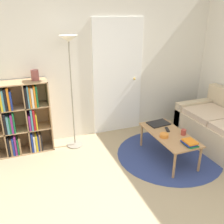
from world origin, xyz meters
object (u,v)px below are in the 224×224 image
(cup, at_px, (183,132))
(coffee_table, at_px, (169,136))
(bookshelf, at_px, (11,120))
(laptop, at_px, (158,123))
(bowl, at_px, (164,135))
(floor_lamp, at_px, (70,58))
(vase_on_shelf, at_px, (35,75))

(cup, bearing_deg, coffee_table, 148.80)
(coffee_table, relative_size, cup, 12.19)
(bookshelf, xyz_separation_m, laptop, (2.24, -0.66, -0.14))
(laptop, relative_size, cup, 4.24)
(bowl, distance_m, cup, 0.31)
(floor_lamp, height_order, vase_on_shelf, floor_lamp)
(floor_lamp, xyz_separation_m, laptop, (1.29, -0.54, -1.06))
(floor_lamp, distance_m, vase_on_shelf, 0.59)
(bowl, xyz_separation_m, cup, (0.31, -0.04, 0.02))
(floor_lamp, bearing_deg, bookshelf, 172.66)
(laptop, bearing_deg, floor_lamp, 157.28)
(laptop, bearing_deg, cup, -72.68)
(coffee_table, xyz_separation_m, cup, (0.17, -0.11, 0.08))
(bookshelf, xyz_separation_m, floor_lamp, (0.95, -0.12, 0.92))
(cup, bearing_deg, laptop, 107.32)
(laptop, bearing_deg, bowl, -110.76)
(floor_lamp, height_order, laptop, floor_lamp)
(bookshelf, bearing_deg, cup, -25.38)
(bookshelf, height_order, cup, bookshelf)
(coffee_table, distance_m, vase_on_shelf, 2.24)
(floor_lamp, bearing_deg, cup, -35.09)
(bookshelf, relative_size, laptop, 3.23)
(bookshelf, relative_size, bowl, 9.05)
(bookshelf, bearing_deg, vase_on_shelf, 0.53)
(laptop, bearing_deg, bookshelf, 163.51)
(bookshelf, relative_size, coffee_table, 1.12)
(coffee_table, bearing_deg, bowl, -153.93)
(floor_lamp, relative_size, coffee_table, 1.75)
(coffee_table, bearing_deg, laptop, 85.54)
(bookshelf, bearing_deg, laptop, -16.49)
(laptop, height_order, cup, cup)
(coffee_table, height_order, bowl, bowl)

